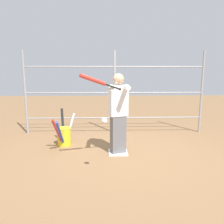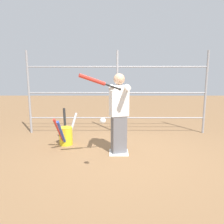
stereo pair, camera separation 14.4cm
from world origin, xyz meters
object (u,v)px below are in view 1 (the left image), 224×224
at_px(batter, 118,111).
at_px(baseball_bat_swinging, 96,81).
at_px(softball_in_flight, 104,121).
at_px(bat_bucket, 64,135).

bearing_deg(batter, baseball_bat_swinging, 57.14).
distance_m(softball_in_flight, bat_bucket, 2.00).
bearing_deg(batter, bat_bucket, -24.41).
height_order(softball_in_flight, bat_bucket, softball_in_flight).
height_order(batter, softball_in_flight, batter).
xyz_separation_m(softball_in_flight, bat_bucket, (0.95, -1.62, -0.69)).
distance_m(baseball_bat_swinging, bat_bucket, 1.95).
bearing_deg(bat_bucket, batter, 155.59).
bearing_deg(baseball_bat_swinging, batter, -122.86).
bearing_deg(baseball_bat_swinging, softball_in_flight, 107.23).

